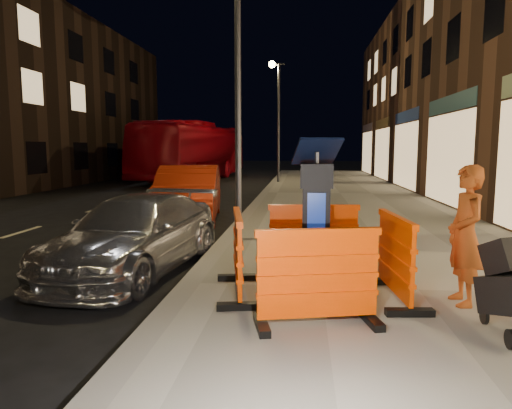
# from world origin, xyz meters

# --- Properties ---
(ground_plane) EXTENTS (120.00, 120.00, 0.00)m
(ground_plane) POSITION_xyz_m (0.00, 0.00, 0.00)
(ground_plane) COLOR black
(ground_plane) RESTS_ON ground
(sidewalk) EXTENTS (6.00, 60.00, 0.15)m
(sidewalk) POSITION_xyz_m (3.00, 0.00, 0.07)
(sidewalk) COLOR gray
(sidewalk) RESTS_ON ground
(kerb) EXTENTS (0.30, 60.00, 0.15)m
(kerb) POSITION_xyz_m (0.00, 0.00, 0.07)
(kerb) COLOR slate
(kerb) RESTS_ON ground
(parking_kiosk) EXTENTS (0.65, 0.65, 1.81)m
(parking_kiosk) POSITION_xyz_m (1.67, -0.38, 1.06)
(parking_kiosk) COLOR black
(parking_kiosk) RESTS_ON sidewalk
(barrier_front) EXTENTS (1.39, 0.81, 1.01)m
(barrier_front) POSITION_xyz_m (1.67, -1.33, 0.66)
(barrier_front) COLOR #FF4400
(barrier_front) RESTS_ON sidewalk
(barrier_back) EXTENTS (1.34, 0.65, 1.01)m
(barrier_back) POSITION_xyz_m (1.67, 0.57, 0.66)
(barrier_back) COLOR #FF4400
(barrier_back) RESTS_ON sidewalk
(barrier_kerbside) EXTENTS (0.75, 1.37, 1.01)m
(barrier_kerbside) POSITION_xyz_m (0.72, -0.38, 0.66)
(barrier_kerbside) COLOR #FF4400
(barrier_kerbside) RESTS_ON sidewalk
(barrier_bldgside) EXTENTS (0.67, 1.35, 1.01)m
(barrier_bldgside) POSITION_xyz_m (2.62, -0.38, 0.66)
(barrier_bldgside) COLOR #FF4400
(barrier_bldgside) RESTS_ON sidewalk
(car_silver) EXTENTS (2.21, 4.28, 1.19)m
(car_silver) POSITION_xyz_m (-1.14, 1.07, 0.00)
(car_silver) COLOR #AFAFB4
(car_silver) RESTS_ON ground
(car_red) EXTENTS (2.18, 4.65, 1.47)m
(car_red) POSITION_xyz_m (-1.55, 6.10, 0.00)
(car_red) COLOR maroon
(car_red) RESTS_ON ground
(bus_doubledecker) EXTENTS (4.33, 12.46, 3.40)m
(bus_doubledecker) POSITION_xyz_m (-4.97, 21.18, 0.00)
(bus_doubledecker) COLOR maroon
(bus_doubledecker) RESTS_ON ground
(man) EXTENTS (0.43, 0.62, 1.62)m
(man) POSITION_xyz_m (3.37, -0.48, 0.96)
(man) COLOR #963F13
(man) RESTS_ON sidewalk
(street_lamp_mid) EXTENTS (0.12, 0.12, 6.00)m
(street_lamp_mid) POSITION_xyz_m (0.25, 3.00, 3.15)
(street_lamp_mid) COLOR #3F3F44
(street_lamp_mid) RESTS_ON sidewalk
(street_lamp_far) EXTENTS (0.12, 0.12, 6.00)m
(street_lamp_far) POSITION_xyz_m (0.25, 18.00, 3.15)
(street_lamp_far) COLOR #3F3F44
(street_lamp_far) RESTS_ON sidewalk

